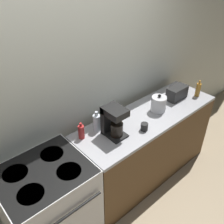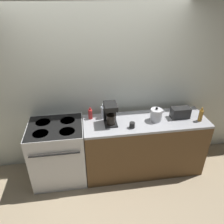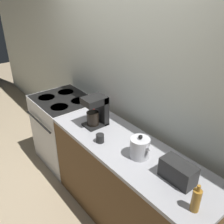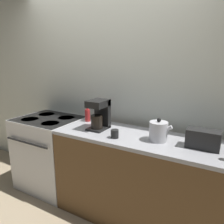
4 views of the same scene
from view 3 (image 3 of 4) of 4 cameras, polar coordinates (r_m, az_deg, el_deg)
ground_plane at (r=3.18m, az=-9.16°, el=-18.39°), size 12.00×12.00×0.00m
wall_back at (r=2.79m, az=1.83°, el=7.30°), size 8.00×0.05×2.60m
stove at (r=3.47m, az=-10.52°, el=-3.91°), size 0.78×0.71×0.94m
counter_block at (r=2.59m, az=3.71°, el=-16.65°), size 1.84×0.60×0.94m
kettle at (r=2.14m, az=6.39°, el=-8.11°), size 0.21×0.17×0.22m
toaster at (r=1.98m, az=14.85°, el=-13.02°), size 0.27×0.14×0.16m
coffee_maker at (r=2.55m, az=-3.48°, el=0.47°), size 0.18×0.23×0.32m
bottle_amber at (r=1.79m, az=18.65°, el=-18.52°), size 0.06×0.06×0.21m
bottle_red at (r=2.88m, az=-4.01°, el=1.73°), size 0.06×0.06×0.18m
bottle_clear at (r=2.73m, az=-1.71°, el=0.66°), size 0.08×0.08×0.22m
cup_black at (r=2.34m, az=-2.75°, el=-6.01°), size 0.08×0.08×0.08m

